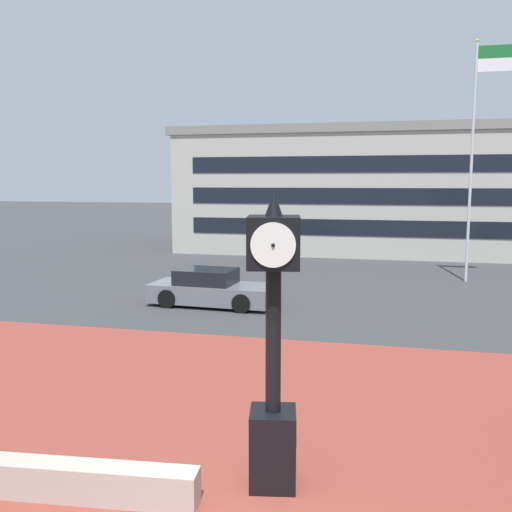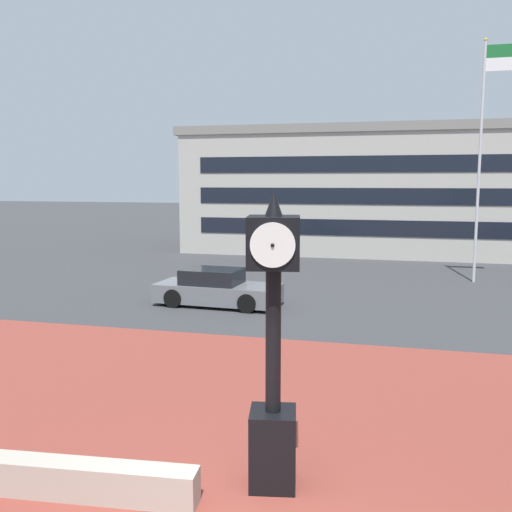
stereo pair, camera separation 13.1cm
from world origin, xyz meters
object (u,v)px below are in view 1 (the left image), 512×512
street_clock (273,355)px  civic_building (408,190)px  flagpole_primary (478,140)px  car_street_near (211,289)px

street_clock → civic_building: bearing=74.7°
flagpole_primary → car_street_near: bearing=-143.2°
street_clock → civic_building: 29.95m
car_street_near → civic_building: bearing=162.5°
street_clock → car_street_near: size_ratio=0.95×
car_street_near → street_clock: bearing=25.3°
street_clock → flagpole_primary: (4.99, 18.28, 4.12)m
street_clock → car_street_near: bearing=101.6°
street_clock → civic_building: (2.53, 29.79, 1.82)m
street_clock → car_street_near: 12.12m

